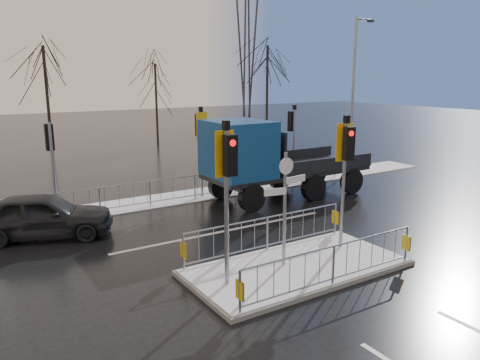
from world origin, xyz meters
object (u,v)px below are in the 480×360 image
car_far_lane (43,216)px  street_lamp_right (354,90)px  traffic_island (296,256)px  flatbed_truck (259,158)px

car_far_lane → street_lamp_right: (15.86, 2.08, 3.65)m
traffic_island → flatbed_truck: 7.30m
flatbed_truck → traffic_island: bearing=-116.6°
traffic_island → flatbed_truck: bearing=63.4°
traffic_island → street_lamp_right: (10.58, 8.49, 4.00)m
street_lamp_right → flatbed_truck: bearing=-164.2°
flatbed_truck → street_lamp_right: size_ratio=0.92×
flatbed_truck → street_lamp_right: street_lamp_right is taller
traffic_island → flatbed_truck: size_ratio=0.82×
car_far_lane → street_lamp_right: 16.41m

